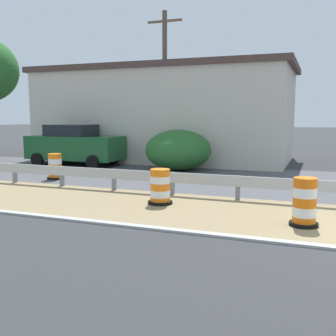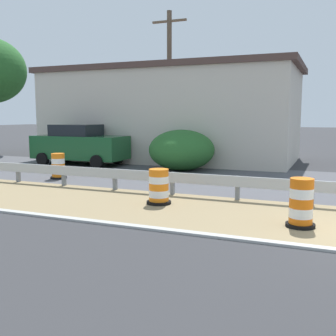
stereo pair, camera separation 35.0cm
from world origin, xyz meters
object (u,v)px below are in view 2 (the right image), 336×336
(traffic_barrel_nearest, at_px, (301,205))
(traffic_barrel_mid, at_px, (58,167))
(utility_pole_near, at_px, (169,86))
(traffic_barrel_close, at_px, (159,188))
(car_trailing_near_lane, at_px, (79,145))

(traffic_barrel_nearest, xyz_separation_m, traffic_barrel_mid, (3.57, 9.34, -0.05))
(utility_pole_near, bearing_deg, traffic_barrel_nearest, -143.87)
(traffic_barrel_close, distance_m, car_trailing_near_lane, 9.89)
(traffic_barrel_close, relative_size, traffic_barrel_mid, 0.99)
(traffic_barrel_close, relative_size, car_trailing_near_lane, 0.21)
(traffic_barrel_close, bearing_deg, traffic_barrel_nearest, -103.81)
(traffic_barrel_close, height_order, car_trailing_near_lane, car_trailing_near_lane)
(car_trailing_near_lane, bearing_deg, traffic_barrel_nearest, -34.42)
(traffic_barrel_nearest, xyz_separation_m, traffic_barrel_close, (0.95, 3.87, -0.05))
(car_trailing_near_lane, height_order, utility_pole_near, utility_pole_near)
(car_trailing_near_lane, bearing_deg, utility_pole_near, 30.17)
(traffic_barrel_mid, relative_size, car_trailing_near_lane, 0.21)
(traffic_barrel_nearest, distance_m, utility_pole_near, 12.74)
(traffic_barrel_nearest, xyz_separation_m, car_trailing_near_lane, (7.62, 11.15, 0.52))
(car_trailing_near_lane, distance_m, utility_pole_near, 5.41)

